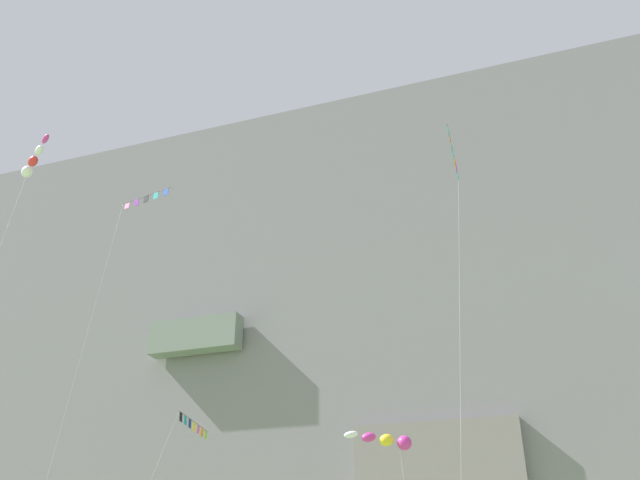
{
  "coord_description": "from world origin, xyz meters",
  "views": [
    {
      "loc": [
        10.82,
        -10.44,
        3.2
      ],
      "look_at": [
        0.79,
        18.91,
        19.29
      ],
      "focal_mm": 37.07,
      "sensor_mm": 36.0,
      "label": 1
    }
  ],
  "objects": [
    {
      "name": "cliff_face",
      "position": [
        0.03,
        68.62,
        30.58
      ],
      "size": [
        180.0,
        25.54,
        61.19
      ],
      "color": "gray",
      "rests_on": "ground"
    },
    {
      "name": "kite_banner_far_left",
      "position": [
        -15.13,
        35.21,
        13.61
      ],
      "size": [
        3.7,
        9.71,
        14.18
      ],
      "color": "black",
      "rests_on": "ground"
    },
    {
      "name": "kite_windsock_front_field",
      "position": [
        -23.69,
        22.29,
        31.75
      ],
      "size": [
        5.49,
        6.76,
        32.17
      ],
      "color": "white",
      "rests_on": "ground"
    },
    {
      "name": "kite_banner_upper_right",
      "position": [
        -18.9,
        30.06,
        30.52
      ],
      "size": [
        5.4,
        4.76,
        32.36
      ],
      "color": "black",
      "rests_on": "ground"
    },
    {
      "name": "kite_banner_high_center",
      "position": [
        7.12,
        29.87,
        29.35
      ],
      "size": [
        1.99,
        7.12,
        30.85
      ],
      "color": "black",
      "rests_on": "ground"
    },
    {
      "name": "kite_windsock_low_center",
      "position": [
        0.43,
        34.08,
        11.63
      ],
      "size": [
        5.39,
        4.36,
        12.34
      ],
      "color": "#CC3399",
      "rests_on": "ground"
    }
  ]
}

